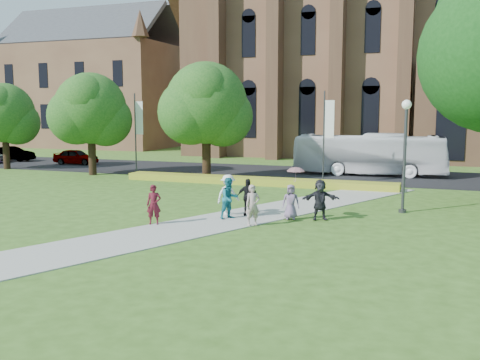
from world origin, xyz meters
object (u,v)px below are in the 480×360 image
at_px(tour_coach, 369,154).
at_px(pedestrian_0, 154,205).
at_px(streetlamp, 405,142).
at_px(car_1, 12,154).
at_px(car_0, 76,157).

distance_m(tour_coach, pedestrian_0, 21.70).
bearing_deg(tour_coach, streetlamp, -169.47).
height_order(tour_coach, car_1, tour_coach).
bearing_deg(pedestrian_0, tour_coach, 49.28).
bearing_deg(car_0, pedestrian_0, -142.33).
height_order(streetlamp, tour_coach, streetlamp).
xyz_separation_m(streetlamp, car_1, (-35.98, 13.86, -2.60)).
xyz_separation_m(car_0, pedestrian_0, (18.89, -19.91, 0.18)).
bearing_deg(pedestrian_0, car_1, 118.82).
height_order(car_1, pedestrian_0, pedestrian_0).
xyz_separation_m(tour_coach, car_0, (-25.26, -0.82, -0.86)).
bearing_deg(car_0, tour_coach, -93.96).
bearing_deg(car_1, pedestrian_0, -139.24).
height_order(streetlamp, car_1, streetlamp).
distance_m(tour_coach, car_0, 25.29).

